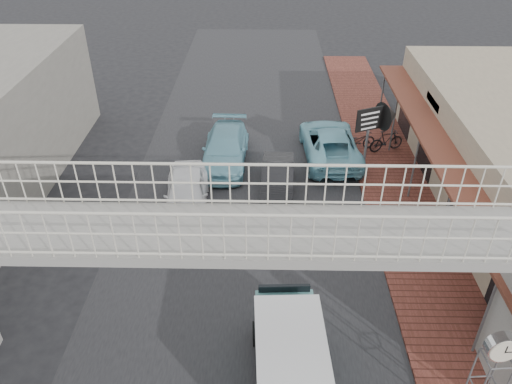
{
  "coord_description": "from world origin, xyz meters",
  "views": [
    {
      "loc": [
        0.79,
        -12.6,
        12.0
      ],
      "look_at": [
        0.49,
        2.63,
        1.8
      ],
      "focal_mm": 35.0,
      "sensor_mm": 36.0,
      "label": 1
    }
  ],
  "objects_px": {
    "angkot_far": "(225,149)",
    "motorcycle_near": "(358,141)",
    "dark_sedan": "(277,179)",
    "angkot_van": "(290,355)",
    "arrow_sign": "(387,117)",
    "street_clock": "(500,351)",
    "motorcycle_far": "(386,141)",
    "angkot_curb": "(330,143)",
    "white_hatchback": "(187,193)"
  },
  "relations": [
    {
      "from": "white_hatchback",
      "to": "dark_sedan",
      "type": "height_order",
      "value": "white_hatchback"
    },
    {
      "from": "motorcycle_far",
      "to": "arrow_sign",
      "type": "relative_size",
      "value": 0.53
    },
    {
      "from": "angkot_curb",
      "to": "motorcycle_near",
      "type": "distance_m",
      "value": 1.5
    },
    {
      "from": "motorcycle_far",
      "to": "arrow_sign",
      "type": "xyz_separation_m",
      "value": [
        -0.71,
        -2.05,
        2.23
      ]
    },
    {
      "from": "street_clock",
      "to": "dark_sedan",
      "type": "bearing_deg",
      "value": 109.86
    },
    {
      "from": "angkot_far",
      "to": "motorcycle_far",
      "type": "distance_m",
      "value": 7.83
    },
    {
      "from": "motorcycle_near",
      "to": "motorcycle_far",
      "type": "height_order",
      "value": "motorcycle_far"
    },
    {
      "from": "dark_sedan",
      "to": "street_clock",
      "type": "distance_m",
      "value": 11.75
    },
    {
      "from": "motorcycle_near",
      "to": "motorcycle_far",
      "type": "relative_size",
      "value": 1.06
    },
    {
      "from": "angkot_curb",
      "to": "motorcycle_far",
      "type": "xyz_separation_m",
      "value": [
        2.8,
        0.5,
        -0.11
      ]
    },
    {
      "from": "angkot_van",
      "to": "motorcycle_far",
      "type": "relative_size",
      "value": 2.29
    },
    {
      "from": "angkot_van",
      "to": "motorcycle_near",
      "type": "bearing_deg",
      "value": 71.24
    },
    {
      "from": "angkot_curb",
      "to": "street_clock",
      "type": "bearing_deg",
      "value": 96.52
    },
    {
      "from": "motorcycle_near",
      "to": "angkot_curb",
      "type": "bearing_deg",
      "value": 87.07
    },
    {
      "from": "angkot_far",
      "to": "street_clock",
      "type": "height_order",
      "value": "street_clock"
    },
    {
      "from": "angkot_van",
      "to": "arrow_sign",
      "type": "xyz_separation_m",
      "value": [
        4.48,
        11.1,
        1.61
      ]
    },
    {
      "from": "white_hatchback",
      "to": "arrow_sign",
      "type": "xyz_separation_m",
      "value": [
        8.34,
        2.81,
        2.14
      ]
    },
    {
      "from": "dark_sedan",
      "to": "angkot_van",
      "type": "distance_m",
      "value": 9.61
    },
    {
      "from": "angkot_far",
      "to": "angkot_van",
      "type": "xyz_separation_m",
      "value": [
        2.56,
        -12.03,
        0.55
      ]
    },
    {
      "from": "dark_sedan",
      "to": "motorcycle_near",
      "type": "relative_size",
      "value": 2.01
    },
    {
      "from": "motorcycle_near",
      "to": "street_clock",
      "type": "relative_size",
      "value": 0.61
    },
    {
      "from": "white_hatchback",
      "to": "dark_sedan",
      "type": "relative_size",
      "value": 1.12
    },
    {
      "from": "angkot_van",
      "to": "motorcycle_near",
      "type": "relative_size",
      "value": 2.16
    },
    {
      "from": "angkot_far",
      "to": "motorcycle_near",
      "type": "height_order",
      "value": "angkot_far"
    },
    {
      "from": "dark_sedan",
      "to": "motorcycle_near",
      "type": "distance_m",
      "value": 5.32
    },
    {
      "from": "angkot_curb",
      "to": "angkot_van",
      "type": "relative_size",
      "value": 1.3
    },
    {
      "from": "motorcycle_near",
      "to": "street_clock",
      "type": "height_order",
      "value": "street_clock"
    },
    {
      "from": "angkot_curb",
      "to": "street_clock",
      "type": "height_order",
      "value": "street_clock"
    },
    {
      "from": "motorcycle_near",
      "to": "arrow_sign",
      "type": "distance_m",
      "value": 3.14
    },
    {
      "from": "white_hatchback",
      "to": "street_clock",
      "type": "xyz_separation_m",
      "value": [
        8.54,
        -9.22,
        1.97
      ]
    },
    {
      "from": "street_clock",
      "to": "motorcycle_far",
      "type": "bearing_deg",
      "value": 83.1
    },
    {
      "from": "motorcycle_far",
      "to": "angkot_far",
      "type": "bearing_deg",
      "value": 78.75
    },
    {
      "from": "white_hatchback",
      "to": "angkot_far",
      "type": "xyz_separation_m",
      "value": [
        1.3,
        3.74,
        -0.02
      ]
    },
    {
      "from": "angkot_curb",
      "to": "angkot_far",
      "type": "bearing_deg",
      "value": 4.02
    },
    {
      "from": "motorcycle_far",
      "to": "white_hatchback",
      "type": "bearing_deg",
      "value": 98.78
    },
    {
      "from": "angkot_far",
      "to": "motorcycle_far",
      "type": "bearing_deg",
      "value": 10.07
    },
    {
      "from": "white_hatchback",
      "to": "street_clock",
      "type": "bearing_deg",
      "value": -52.63
    },
    {
      "from": "dark_sedan",
      "to": "street_clock",
      "type": "xyz_separation_m",
      "value": [
        4.83,
        -10.51,
        2.07
      ]
    },
    {
      "from": "white_hatchback",
      "to": "motorcycle_near",
      "type": "distance_m",
      "value": 9.07
    },
    {
      "from": "white_hatchback",
      "to": "dark_sedan",
      "type": "bearing_deg",
      "value": 13.8
    },
    {
      "from": "angkot_far",
      "to": "arrow_sign",
      "type": "height_order",
      "value": "arrow_sign"
    },
    {
      "from": "angkot_far",
      "to": "motorcycle_near",
      "type": "bearing_deg",
      "value": 11.81
    },
    {
      "from": "angkot_far",
      "to": "motorcycle_far",
      "type": "height_order",
      "value": "angkot_far"
    },
    {
      "from": "angkot_curb",
      "to": "angkot_van",
      "type": "height_order",
      "value": "angkot_van"
    },
    {
      "from": "dark_sedan",
      "to": "angkot_far",
      "type": "bearing_deg",
      "value": 137.08
    },
    {
      "from": "white_hatchback",
      "to": "angkot_van",
      "type": "height_order",
      "value": "angkot_van"
    },
    {
      "from": "angkot_van",
      "to": "arrow_sign",
      "type": "bearing_deg",
      "value": 65.36
    },
    {
      "from": "white_hatchback",
      "to": "angkot_curb",
      "type": "height_order",
      "value": "angkot_curb"
    },
    {
      "from": "dark_sedan",
      "to": "motorcycle_near",
      "type": "bearing_deg",
      "value": 44.56
    },
    {
      "from": "motorcycle_near",
      "to": "arrow_sign",
      "type": "bearing_deg",
      "value": 175.91
    }
  ]
}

